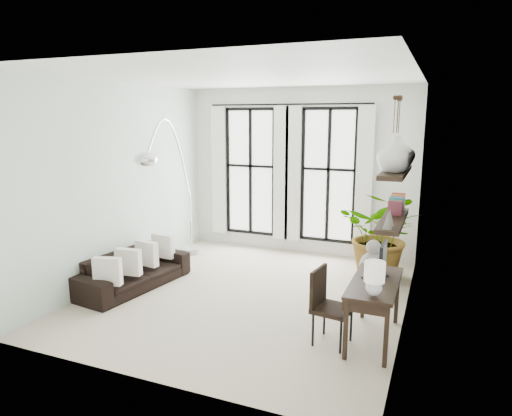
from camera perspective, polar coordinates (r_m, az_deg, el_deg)
The scene contains 16 objects.
floor at distance 7.04m, azimuth -0.97°, elevation -10.77°, with size 5.00×5.00×0.00m, color beige.
ceiling at distance 6.54m, azimuth -1.07°, elevation 16.17°, with size 5.00×5.00×0.00m, color white.
wall_left at distance 7.76m, azimuth -16.48°, elevation 3.11°, with size 5.00×5.00×0.00m, color silver.
wall_right at distance 6.09m, azimuth 18.83°, elevation 0.81°, with size 5.00×5.00×0.00m, color white.
wall_back at distance 8.93m, azimuth 5.35°, elevation 4.54°, with size 4.50×4.50×0.00m, color white.
windows at distance 8.93m, azimuth 3.99°, elevation 4.30°, with size 3.26×0.13×2.65m.
wall_shelves at distance 5.38m, azimuth 16.93°, elevation 0.99°, with size 0.25×1.30×0.60m.
sofa at distance 7.49m, azimuth -15.09°, elevation -7.51°, with size 1.91×0.75×0.56m, color black.
throw_pillows at distance 7.36m, azimuth -14.55°, elevation -6.00°, with size 0.40×1.52×0.40m.
plant at distance 7.84m, azimuth 15.57°, elevation -3.22°, with size 1.32×1.15×1.47m, color #2D7228.
desk at distance 5.57m, azimuth 14.54°, elevation -9.43°, with size 0.54×1.27×1.14m.
desk_chair at distance 5.54m, azimuth 8.79°, elevation -11.42°, with size 0.49×0.49×0.91m.
arc_lamp at distance 7.88m, azimuth -10.77°, elevation 6.75°, with size 0.77×2.28×2.63m.
buddha at distance 7.23m, azimuth 14.34°, elevation -7.59°, with size 0.46×0.46×0.83m.
vase_a at distance 5.03m, azimuth 16.96°, elevation 6.49°, with size 0.37×0.37×0.38m, color white.
vase_b at distance 5.42m, azimuth 17.37°, elevation 6.79°, with size 0.37×0.37×0.38m, color white.
Camera 1 is at (2.58, -5.99, 2.65)m, focal length 32.00 mm.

